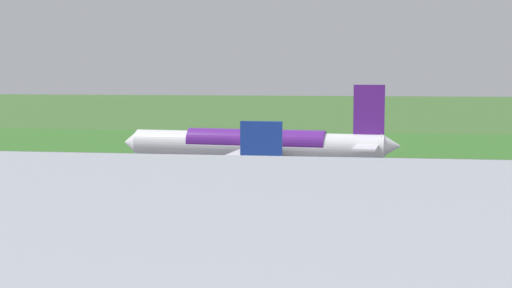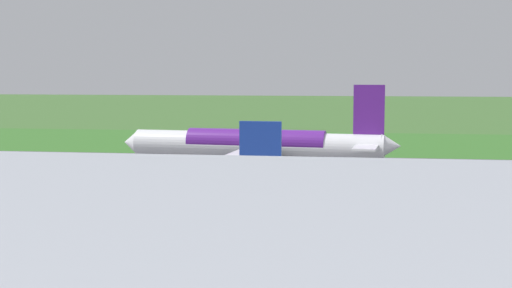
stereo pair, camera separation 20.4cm
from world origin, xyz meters
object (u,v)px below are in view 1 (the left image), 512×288
object	(u,v)px
no_stopping_sign	(292,139)
traffic_cone_orange	(275,146)
airliner_parked_mid	(421,213)
airliner_main	(258,145)
service_car_followme	(499,168)

from	to	relation	value
no_stopping_sign	traffic_cone_orange	distance (m)	4.58
airliner_parked_mid	no_stopping_sign	distance (m)	97.90
airliner_main	traffic_cone_orange	world-z (taller)	airliner_main
airliner_main	service_car_followme	xyz separation A→B (m)	(-43.98, 0.92, -3.51)
airliner_parked_mid	traffic_cone_orange	distance (m)	96.75
service_car_followme	no_stopping_sign	world-z (taller)	no_stopping_sign
service_car_followme	no_stopping_sign	size ratio (longest dim) A/B	1.58
no_stopping_sign	traffic_cone_orange	size ratio (longest dim) A/B	5.21
airliner_main	traffic_cone_orange	bearing A→B (deg)	-88.54
airliner_main	no_stopping_sign	bearing A→B (deg)	-94.19
airliner_parked_mid	traffic_cone_orange	world-z (taller)	airliner_parked_mid
airliner_parked_mid	service_car_followme	world-z (taller)	airliner_parked_mid
airliner_main	service_car_followme	size ratio (longest dim) A/B	11.93
airliner_main	airliner_parked_mid	bearing A→B (deg)	114.02
no_stopping_sign	airliner_parked_mid	bearing A→B (deg)	103.24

